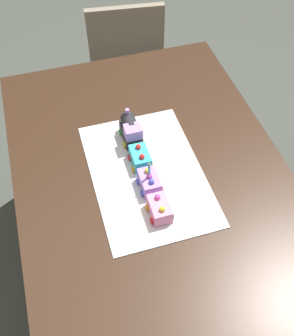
{
  "coord_description": "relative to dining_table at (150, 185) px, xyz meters",
  "views": [
    {
      "loc": [
        0.94,
        -0.29,
        1.94
      ],
      "look_at": [
        0.02,
        -0.02,
        0.77
      ],
      "focal_mm": 44.58,
      "sensor_mm": 36.0,
      "label": 1
    }
  ],
  "objects": [
    {
      "name": "chair",
      "position": [
        -1.03,
        0.16,
        -0.16
      ],
      "size": [
        0.45,
        0.45,
        0.86
      ],
      "rotation": [
        0.0,
        0.0,
        -1.7
      ],
      "color": "gray",
      "rests_on": "ground"
    },
    {
      "name": "birthday_candle",
      "position": [
        0.08,
        -0.03,
        0.21
      ],
      "size": [
        0.01,
        0.01,
        0.06
      ],
      "color": "#4CA5E5",
      "rests_on": "cake_car_hopper_lavender"
    },
    {
      "name": "cake_car_caboose_bubblegum",
      "position": [
        0.2,
        -0.03,
        0.14
      ],
      "size": [
        0.1,
        0.08,
        0.07
      ],
      "color": "pink",
      "rests_on": "cake_board"
    },
    {
      "name": "cake_car_flatbed_turquoise",
      "position": [
        -0.03,
        -0.03,
        0.14
      ],
      "size": [
        0.1,
        0.08,
        0.07
      ],
      "color": "#38B7C6",
      "rests_on": "cake_board"
    },
    {
      "name": "cake_board",
      "position": [
        0.02,
        -0.02,
        0.11
      ],
      "size": [
        0.6,
        0.4,
        0.0
      ],
      "primitive_type": "cube",
      "color": "silver",
      "rests_on": "dining_table"
    },
    {
      "name": "cake_locomotive",
      "position": [
        -0.16,
        -0.03,
        0.16
      ],
      "size": [
        0.14,
        0.08,
        0.12
      ],
      "color": "#232328",
      "rests_on": "cake_board"
    },
    {
      "name": "ground_plane",
      "position": [
        0.0,
        0.0,
        -0.63
      ],
      "size": [
        8.0,
        8.0,
        0.0
      ],
      "primitive_type": "plane",
      "color": "#474C44"
    },
    {
      "name": "cake_car_hopper_lavender",
      "position": [
        0.09,
        -0.03,
        0.14
      ],
      "size": [
        0.1,
        0.08,
        0.07
      ],
      "color": "#AD84E0",
      "rests_on": "cake_board"
    },
    {
      "name": "dining_table",
      "position": [
        0.0,
        0.0,
        0.0
      ],
      "size": [
        1.4,
        1.0,
        0.74
      ],
      "color": "#382316",
      "rests_on": "ground"
    }
  ]
}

